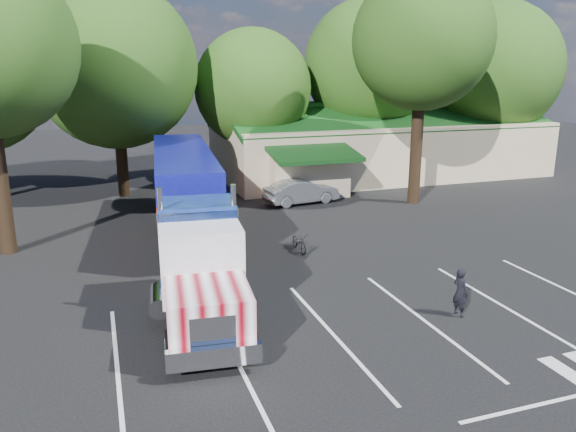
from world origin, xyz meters
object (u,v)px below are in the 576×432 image
object	(u,v)px
woman	(460,292)
silver_sedan	(301,191)
semi_truck	(187,196)
bicycle	(299,241)

from	to	relation	value
woman	silver_sedan	xyz separation A→B (m)	(0.50, 16.50, -0.08)
semi_truck	woman	size ratio (longest dim) A/B	12.68
semi_truck	silver_sedan	size ratio (longest dim) A/B	4.61
woman	bicycle	xyz separation A→B (m)	(-2.70, 8.05, -0.38)
silver_sedan	semi_truck	bearing A→B (deg)	121.73
semi_truck	silver_sedan	xyz separation A→B (m)	(7.84, 6.60, -1.71)
bicycle	woman	bearing A→B (deg)	-71.52
woman	bicycle	distance (m)	8.50
semi_truck	woman	xyz separation A→B (m)	(7.34, -9.90, -1.63)
semi_truck	bicycle	bearing A→B (deg)	-16.04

